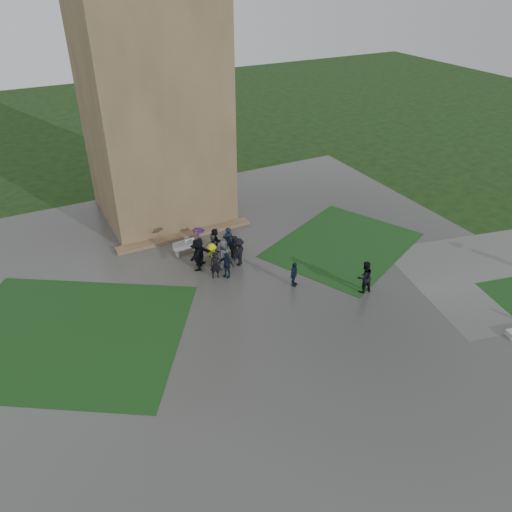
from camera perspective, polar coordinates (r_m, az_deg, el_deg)
name	(u,v)px	position (r m, az deg, el deg)	size (l,w,h in m)	color
ground	(261,331)	(24.71, 0.62, -8.53)	(120.00, 120.00, 0.00)	black
plaza	(243,308)	(26.10, -1.44, -6.01)	(34.00, 34.00, 0.02)	#393937
lawn_inset_left	(68,335)	(26.07, -20.71, -8.45)	(11.00, 9.00, 0.01)	#123513
lawn_inset_right	(343,245)	(32.04, 9.92, 1.26)	(9.00, 7.00, 0.01)	#123513
tower	(150,81)	(33.65, -12.02, 19.00)	(8.00, 8.00, 18.00)	brown
tower_plinth	(185,235)	(32.76, -8.09, 2.36)	(9.00, 0.80, 0.22)	brown
bench	(185,247)	(30.79, -8.13, 1.02)	(1.47, 0.55, 0.84)	beige
visitor_cluster	(214,250)	(29.02, -4.80, 0.74)	(3.63, 4.25, 2.66)	black
pedestrian_mid	(294,274)	(27.46, 4.37, -2.09)	(0.86, 0.49, 1.46)	black
pedestrian_near	(364,277)	(27.41, 12.29, -2.36)	(0.91, 0.52, 1.88)	black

